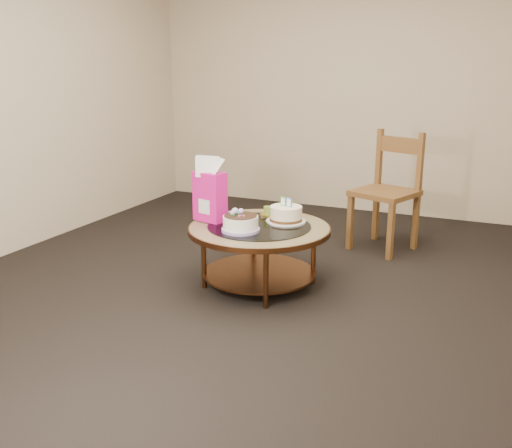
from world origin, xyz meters
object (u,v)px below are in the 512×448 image
at_px(decorated_cake, 240,224).
at_px(dining_chair, 387,191).
at_px(coffee_table, 259,236).
at_px(cream_cake, 286,214).
at_px(gift_bag, 210,190).

distance_m(decorated_cake, dining_chair, 1.61).
height_order(coffee_table, dining_chair, dining_chair).
distance_m(coffee_table, cream_cake, 0.26).
distance_m(decorated_cake, cream_cake, 0.40).
bearing_deg(gift_bag, decorated_cake, -11.63).
bearing_deg(decorated_cake, cream_cake, 59.27).
height_order(decorated_cake, dining_chair, dining_chair).
xyz_separation_m(coffee_table, dining_chair, (0.65, 1.26, 0.14)).
bearing_deg(dining_chair, cream_cake, -94.78).
bearing_deg(gift_bag, dining_chair, 65.39).
bearing_deg(gift_bag, coffee_table, 17.54).
xyz_separation_m(decorated_cake, cream_cake, (0.20, 0.34, 0.01)).
xyz_separation_m(decorated_cake, dining_chair, (0.72, 1.44, 0.01)).
height_order(cream_cake, dining_chair, dining_chair).
xyz_separation_m(gift_bag, dining_chair, (1.04, 1.28, -0.17)).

